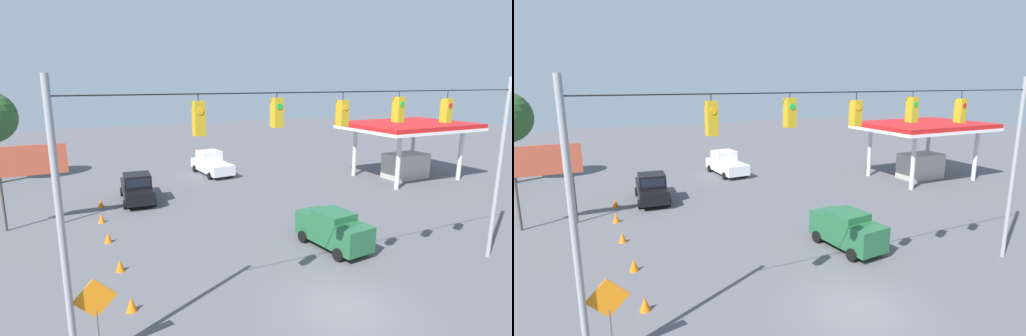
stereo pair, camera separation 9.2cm
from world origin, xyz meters
TOP-DOWN VIEW (x-y plane):
  - ground_plane at (0.00, 0.00)m, footprint 140.00×140.00m
  - overhead_signal_span at (0.02, -0.68)m, footprint 18.85×0.38m
  - pickup_truck_black_withflow_far at (4.68, -17.74)m, footprint 2.46×5.40m
  - sedan_green_crossing_near at (-3.02, -4.89)m, footprint 2.30×4.32m
  - pickup_truck_white_oncoming_deep at (-3.05, -23.64)m, footprint 2.63×5.57m
  - traffic_cone_nearest at (7.33, -3.36)m, footprint 0.41×0.41m
  - traffic_cone_second at (7.29, -6.94)m, footprint 0.41×0.41m
  - traffic_cone_third at (7.42, -10.66)m, footprint 0.41×0.41m
  - traffic_cone_fourth at (7.44, -14.11)m, footprint 0.41×0.41m
  - traffic_cone_fifth at (7.22, -17.36)m, footprint 0.41×0.41m
  - gas_station at (-18.17, -14.71)m, footprint 10.39×7.65m
  - roadside_billboard at (11.08, -15.06)m, footprint 4.19×0.16m
  - work_zone_sign at (8.64, -0.80)m, footprint 1.27×0.06m

SIDE VIEW (x-z plane):
  - ground_plane at x=0.00m, z-range 0.00..0.00m
  - traffic_cone_nearest at x=7.33m, z-range 0.00..0.56m
  - traffic_cone_second at x=7.29m, z-range 0.00..0.56m
  - traffic_cone_third at x=7.42m, z-range 0.00..0.56m
  - traffic_cone_fourth at x=7.44m, z-range 0.00..0.56m
  - traffic_cone_fifth at x=7.22m, z-range 0.00..0.56m
  - pickup_truck_black_withflow_far at x=4.68m, z-range -0.08..2.04m
  - pickup_truck_white_oncoming_deep at x=-3.05m, z-range -0.08..2.04m
  - sedan_green_crossing_near at x=-3.02m, z-range 0.04..2.00m
  - work_zone_sign at x=8.64m, z-range 0.57..3.41m
  - gas_station at x=-18.17m, z-range 1.14..6.08m
  - roadside_billboard at x=11.08m, z-range 1.19..6.09m
  - overhead_signal_span at x=0.02m, z-range 1.42..10.10m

